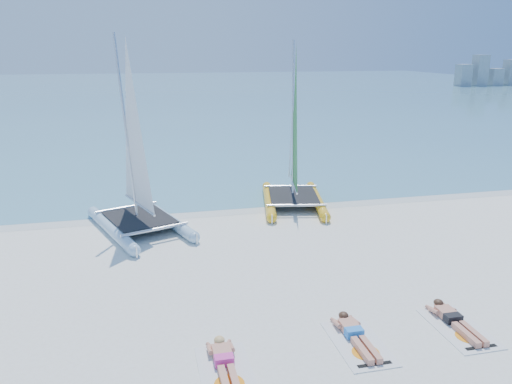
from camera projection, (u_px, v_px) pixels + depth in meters
ground at (295, 267)px, 13.91m from camera, size 140.00×140.00×0.00m
sea at (168, 91)px, 72.94m from camera, size 140.00×115.00×0.01m
wet_sand_strip at (252, 208)px, 19.06m from camera, size 140.00×1.40×0.01m
distant_skyline at (494, 74)px, 82.97m from camera, size 14.00×2.00×5.00m
catamaran_blue at (135, 172)px, 16.38m from camera, size 3.83×5.33×6.59m
catamaran_yellow at (293, 152)px, 19.35m from camera, size 3.15×5.18×6.42m
towel_a at (226, 373)px, 9.34m from camera, size 1.00×1.85×0.02m
sunbather_a at (224, 362)px, 9.49m from camera, size 0.37×1.73×0.26m
towel_b at (358, 343)px, 10.27m from camera, size 1.00×1.85×0.02m
sunbather_b at (355, 334)px, 10.42m from camera, size 0.37×1.73×0.26m
towel_c at (459, 328)px, 10.82m from camera, size 1.00×1.85×0.02m
sunbather_c at (454, 319)px, 10.97m from camera, size 0.37×1.73×0.26m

